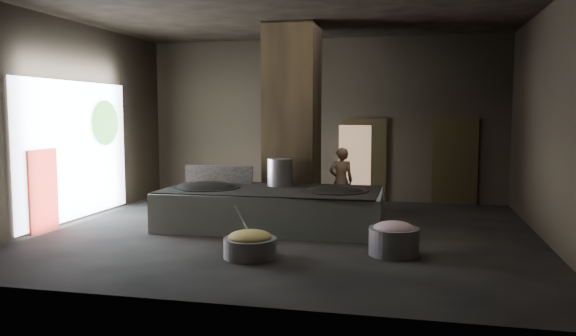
% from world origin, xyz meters
% --- Properties ---
extents(floor, '(10.00, 9.00, 0.10)m').
position_xyz_m(floor, '(0.00, 0.00, -0.05)').
color(floor, black).
rests_on(floor, ground).
extents(ceiling, '(10.00, 9.00, 0.10)m').
position_xyz_m(ceiling, '(0.00, 0.00, 4.55)').
color(ceiling, black).
rests_on(ceiling, back_wall).
extents(back_wall, '(10.00, 0.10, 4.50)m').
position_xyz_m(back_wall, '(0.00, 4.55, 2.25)').
color(back_wall, black).
rests_on(back_wall, ground).
extents(front_wall, '(10.00, 0.10, 4.50)m').
position_xyz_m(front_wall, '(0.00, -4.55, 2.25)').
color(front_wall, black).
rests_on(front_wall, ground).
extents(left_wall, '(0.10, 9.00, 4.50)m').
position_xyz_m(left_wall, '(-5.05, 0.00, 2.25)').
color(left_wall, black).
rests_on(left_wall, ground).
extents(right_wall, '(0.10, 9.00, 4.50)m').
position_xyz_m(right_wall, '(5.05, 0.00, 2.25)').
color(right_wall, black).
rests_on(right_wall, ground).
extents(pillar, '(1.20, 1.20, 4.50)m').
position_xyz_m(pillar, '(-0.30, 1.90, 2.25)').
color(pillar, black).
rests_on(pillar, ground).
extents(hearth_platform, '(4.70, 2.37, 0.81)m').
position_xyz_m(hearth_platform, '(-0.40, 0.33, 0.40)').
color(hearth_platform, silver).
rests_on(hearth_platform, ground).
extents(platform_cap, '(4.53, 2.18, 0.03)m').
position_xyz_m(platform_cap, '(-0.40, 0.33, 0.82)').
color(platform_cap, black).
rests_on(platform_cap, hearth_platform).
extents(wok_left, '(1.46, 1.46, 0.40)m').
position_xyz_m(wok_left, '(-1.85, 0.28, 0.75)').
color(wok_left, black).
rests_on(wok_left, hearth_platform).
extents(wok_left_rim, '(1.49, 1.49, 0.05)m').
position_xyz_m(wok_left_rim, '(-1.85, 0.28, 0.82)').
color(wok_left_rim, black).
rests_on(wok_left_rim, hearth_platform).
extents(wok_right, '(1.36, 1.36, 0.38)m').
position_xyz_m(wok_right, '(0.95, 0.38, 0.75)').
color(wok_right, black).
rests_on(wok_right, hearth_platform).
extents(wok_right_rim, '(1.39, 1.39, 0.05)m').
position_xyz_m(wok_right_rim, '(0.95, 0.38, 0.82)').
color(wok_right_rim, black).
rests_on(wok_right_rim, hearth_platform).
extents(stock_pot, '(0.56, 0.56, 0.60)m').
position_xyz_m(stock_pot, '(-0.35, 0.88, 1.13)').
color(stock_pot, '#A9AAB1').
rests_on(stock_pot, hearth_platform).
extents(splash_guard, '(1.61, 0.11, 0.40)m').
position_xyz_m(splash_guard, '(-1.85, 1.08, 1.03)').
color(splash_guard, black).
rests_on(splash_guard, hearth_platform).
extents(cook, '(0.68, 0.55, 1.62)m').
position_xyz_m(cook, '(0.84, 2.21, 0.81)').
color(cook, '#9E7150').
rests_on(cook, ground).
extents(veg_basin, '(1.17, 1.17, 0.33)m').
position_xyz_m(veg_basin, '(-0.14, -2.17, 0.17)').
color(veg_basin, slate).
rests_on(veg_basin, ground).
extents(veg_fill, '(0.74, 0.74, 0.23)m').
position_xyz_m(veg_fill, '(-0.14, -2.17, 0.35)').
color(veg_fill, '#849849').
rests_on(veg_fill, veg_basin).
extents(ladle, '(0.28, 0.26, 0.64)m').
position_xyz_m(ladle, '(-0.29, -2.02, 0.55)').
color(ladle, '#A9AAB1').
rests_on(ladle, veg_basin).
extents(meat_basin, '(1.12, 1.12, 0.47)m').
position_xyz_m(meat_basin, '(2.23, -1.45, 0.24)').
color(meat_basin, slate).
rests_on(meat_basin, ground).
extents(meat_fill, '(0.71, 0.71, 0.27)m').
position_xyz_m(meat_fill, '(2.23, -1.45, 0.45)').
color(meat_fill, '#AE6870').
rests_on(meat_fill, meat_basin).
extents(doorway_near, '(1.18, 0.08, 2.38)m').
position_xyz_m(doorway_near, '(1.20, 4.45, 1.10)').
color(doorway_near, black).
rests_on(doorway_near, ground).
extents(doorway_near_glow, '(0.89, 0.04, 2.11)m').
position_xyz_m(doorway_near_glow, '(0.93, 4.42, 1.05)').
color(doorway_near_glow, '#8C6647').
rests_on(doorway_near_glow, ground).
extents(doorway_far, '(1.18, 0.08, 2.38)m').
position_xyz_m(doorway_far, '(3.60, 4.45, 1.10)').
color(doorway_far, black).
rests_on(doorway_far, ground).
extents(doorway_far_glow, '(0.76, 0.04, 1.81)m').
position_xyz_m(doorway_far_glow, '(3.53, 4.67, 1.05)').
color(doorway_far_glow, '#8C6647').
rests_on(doorway_far_glow, ground).
extents(left_opening, '(0.04, 4.20, 3.10)m').
position_xyz_m(left_opening, '(-4.95, 0.20, 1.60)').
color(left_opening, white).
rests_on(left_opening, ground).
extents(pavilion_sliver, '(0.05, 0.90, 1.70)m').
position_xyz_m(pavilion_sliver, '(-4.88, -1.10, 0.85)').
color(pavilion_sliver, maroon).
rests_on(pavilion_sliver, ground).
extents(tree_silhouette, '(0.28, 1.10, 1.10)m').
position_xyz_m(tree_silhouette, '(-4.85, 1.30, 2.20)').
color(tree_silhouette, '#194714').
rests_on(tree_silhouette, left_opening).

